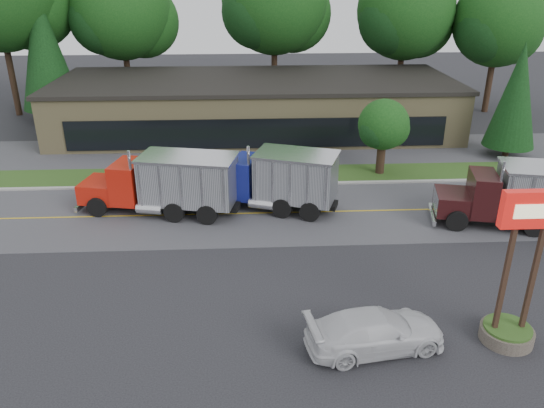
{
  "coord_description": "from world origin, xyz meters",
  "views": [
    {
      "loc": [
        1.1,
        -17.83,
        12.5
      ],
      "look_at": [
        2.34,
        6.2,
        1.8
      ],
      "focal_mm": 35.0,
      "sensor_mm": 36.0,
      "label": 1
    }
  ],
  "objects_px": {
    "bilo_sign": "(515,293)",
    "dump_truck_red": "(168,182)",
    "rally_car": "(375,331)",
    "dump_truck_maroon": "(522,194)",
    "dump_truck_blue": "(278,179)"
  },
  "relations": [
    {
      "from": "bilo_sign",
      "to": "dump_truck_red",
      "type": "relative_size",
      "value": 0.66
    },
    {
      "from": "bilo_sign",
      "to": "dump_truck_red",
      "type": "bearing_deg",
      "value": 139.03
    },
    {
      "from": "bilo_sign",
      "to": "rally_car",
      "type": "xyz_separation_m",
      "value": [
        -4.94,
        -0.18,
        -1.29
      ]
    },
    {
      "from": "bilo_sign",
      "to": "rally_car",
      "type": "height_order",
      "value": "bilo_sign"
    },
    {
      "from": "dump_truck_red",
      "to": "dump_truck_maroon",
      "type": "distance_m",
      "value": 18.76
    },
    {
      "from": "bilo_sign",
      "to": "rally_car",
      "type": "bearing_deg",
      "value": -177.9
    },
    {
      "from": "dump_truck_red",
      "to": "dump_truck_blue",
      "type": "distance_m",
      "value": 6.08
    },
    {
      "from": "dump_truck_red",
      "to": "dump_truck_blue",
      "type": "bearing_deg",
      "value": -165.61
    },
    {
      "from": "bilo_sign",
      "to": "dump_truck_blue",
      "type": "distance_m",
      "value": 14.37
    },
    {
      "from": "dump_truck_red",
      "to": "rally_car",
      "type": "relative_size",
      "value": 1.8
    },
    {
      "from": "dump_truck_blue",
      "to": "bilo_sign",
      "type": "bearing_deg",
      "value": 141.8
    },
    {
      "from": "dump_truck_red",
      "to": "dump_truck_maroon",
      "type": "xyz_separation_m",
      "value": [
        18.57,
        -2.66,
        -0.01
      ]
    },
    {
      "from": "dump_truck_blue",
      "to": "dump_truck_maroon",
      "type": "bearing_deg",
      "value": -173.47
    },
    {
      "from": "dump_truck_blue",
      "to": "dump_truck_maroon",
      "type": "distance_m",
      "value": 12.84
    },
    {
      "from": "rally_car",
      "to": "dump_truck_maroon",
      "type": "bearing_deg",
      "value": -55.56
    }
  ]
}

